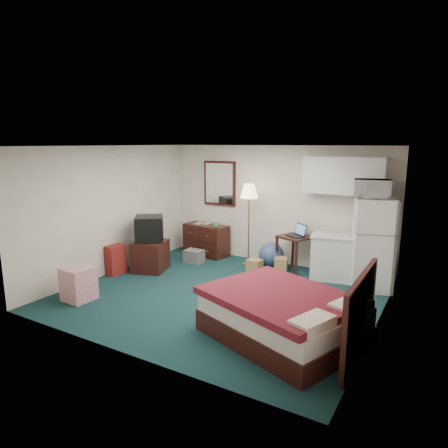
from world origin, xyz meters
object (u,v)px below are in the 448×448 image
Objects in this scene: desk at (294,253)px; tv_stand at (150,256)px; floor_lamp at (249,225)px; dresser at (206,240)px; bed at (282,316)px; suitcase at (116,260)px; kitchen_counter at (332,258)px; fridge at (373,244)px.

tv_stand is (-2.51, -1.49, -0.06)m from desk.
floor_lamp is at bearing 23.43° from tv_stand.
dresser is 2.17m from desk.
desk is at bearing 127.43° from bed.
suitcase is (-0.43, -0.54, -0.01)m from tv_stand.
suitcase is (-3.83, 0.78, -0.01)m from bed.
floor_lamp is at bearing -0.17° from dresser.
bed is 3.24× the size of suitcase.
dresser is 0.61× the size of floor_lamp.
kitchen_counter is 1.41× the size of suitcase.
tv_stand reaches higher than suitcase.
desk is (0.98, 0.13, -0.50)m from floor_lamp.
fridge is 4.26m from tv_stand.
bed is 3.91m from suitcase.
fridge reaches higher than suitcase.
dresser is 1.79× the size of suitcase.
bed is at bearing -34.77° from dresser.
floor_lamp is 2.95× the size of suitcase.
kitchen_counter is 3.58m from tv_stand.
bed is at bearing -98.97° from kitchen_counter.
desk is at bearing 40.77° from suitcase.
floor_lamp is (1.18, -0.18, 0.51)m from dresser.
floor_lamp reaches higher than kitchen_counter.
floor_lamp is 2.53m from fridge.
kitchen_counter is 4.20m from suitcase.
suitcase is (-2.94, -2.03, -0.07)m from desk.
desk is 2.92m from tv_stand.
tv_stand is (-4.05, -1.20, -0.51)m from fridge.
bed is at bearing -5.33° from suitcase.
tv_stand is 1.13× the size of suitcase.
kitchen_counter reaches higher than dresser.
suitcase is at bearing -102.23° from dresser.
kitchen_counter is at bearing 11.21° from desk.
tv_stand is (-3.40, 1.32, -0.00)m from bed.
bed is at bearing -39.45° from tv_stand.
fridge is at bearing -1.72° from tv_stand.
dresser is at bearing -161.74° from desk.
fridge is at bearing 95.39° from bed.
fridge is at bearing 9.03° from desk.
desk is at bearing 160.65° from kitchen_counter.
floor_lamp reaches higher than bed.
tv_stand is at bearing -138.34° from floor_lamp.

